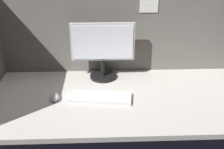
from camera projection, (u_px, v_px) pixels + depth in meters
ground_plane at (130, 97)px, 172.46cm from camera, size 180.00×80.00×3.00cm
cubicle_wall_back at (126, 30)px, 192.38cm from camera, size 180.00×5.50×58.65cm
monitor at (103, 48)px, 184.37cm from camera, size 41.88×18.00×38.07cm
keyboard at (100, 97)px, 167.10cm from camera, size 38.35×17.59×2.00cm
mouse at (55, 97)px, 166.32cm from camera, size 7.51×10.57×3.40cm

